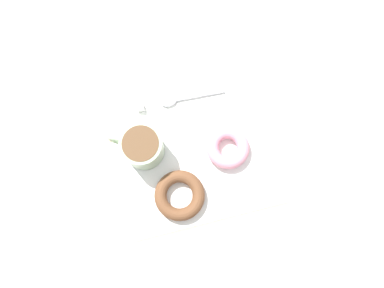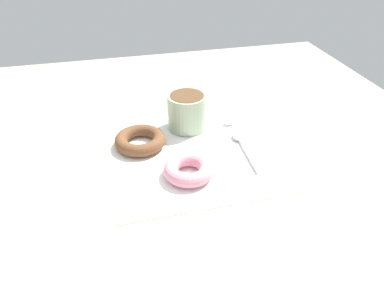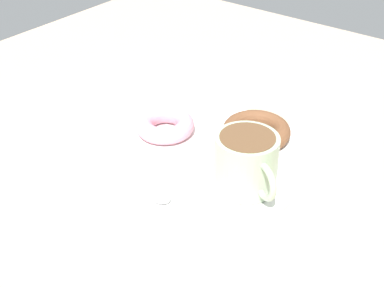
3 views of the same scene
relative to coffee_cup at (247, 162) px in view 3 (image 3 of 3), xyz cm
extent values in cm
cube|color=tan|center=(-3.25, -11.03, -5.41)|extent=(120.00, 120.00, 2.00)
cube|color=white|center=(-1.44, -10.35, -4.26)|extent=(33.91, 33.91, 0.30)
cylinder|color=#9EB793|center=(-0.09, -0.16, -0.19)|extent=(8.62, 8.62, 7.83)
cylinder|color=brown|center=(-0.09, -0.16, 3.52)|extent=(7.42, 7.42, 0.60)
torus|color=#9EB793|center=(2.14, 4.03, -0.19)|extent=(3.27, 5.09, 5.29)
torus|color=pink|center=(-3.90, -17.67, -2.74)|extent=(9.35, 9.35, 2.73)
torus|color=brown|center=(-11.38, -5.30, -2.79)|extent=(10.63, 10.63, 2.63)
ellipsoid|color=silver|center=(9.46, -7.56, -3.66)|extent=(2.56, 3.71, 0.90)
cylinder|color=silver|center=(9.15, -14.49, -3.83)|extent=(1.08, 11.57, 0.56)
cube|color=white|center=(9.48, -1.21, -3.35)|extent=(1.52, 1.52, 1.52)
camera|label=1|loc=(-16.64, -6.71, 76.03)|focal=35.00mm
camera|label=2|loc=(-16.47, -71.64, 39.51)|focal=35.00mm
camera|label=3|loc=(50.74, 29.77, 41.35)|focal=50.00mm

